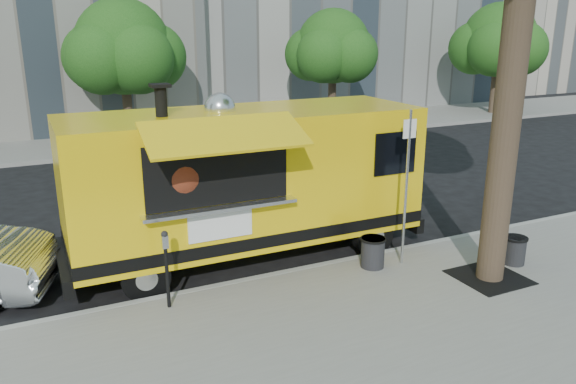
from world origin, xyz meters
name	(u,v)px	position (x,y,z in m)	size (l,w,h in m)	color
ground	(295,255)	(0.00, 0.00, 0.00)	(120.00, 120.00, 0.00)	black
sidewalk	(416,347)	(0.00, -4.00, 0.07)	(60.00, 6.00, 0.15)	gray
curb	(317,269)	(0.00, -0.93, 0.07)	(60.00, 0.14, 0.16)	#999993
far_sidewalk	(151,139)	(0.00, 13.50, 0.07)	(60.00, 5.00, 0.15)	gray
tree_well	(489,277)	(2.60, -2.80, 0.15)	(1.20, 1.20, 0.02)	black
far_tree_b	(123,47)	(-1.00, 12.70, 3.83)	(3.60, 3.60, 5.50)	#33261C
far_tree_c	(333,47)	(8.00, 12.40, 3.72)	(3.24, 3.24, 5.21)	#33261C
far_tree_d	(499,40)	(18.00, 12.60, 3.89)	(3.78, 3.78, 5.64)	#33261C
sign_post	(407,179)	(1.55, -1.55, 1.85)	(0.28, 0.06, 3.00)	silver
parking_meter	(166,260)	(-3.00, -1.35, 0.98)	(0.11, 0.11, 1.33)	black
food_truck	(245,179)	(-0.96, 0.32, 1.69)	(7.27, 3.37, 3.59)	yellow
trash_bin_left	(515,249)	(3.50, -2.51, 0.44)	(0.45, 0.45, 0.55)	black
trash_bin_right	(373,251)	(0.93, -1.45, 0.46)	(0.49, 0.49, 0.59)	black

